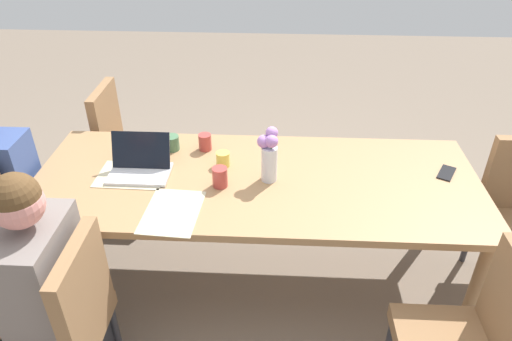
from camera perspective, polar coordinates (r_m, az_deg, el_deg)
name	(u,v)px	position (r m, az deg, el deg)	size (l,w,h in m)	color
ground_plane	(256,277)	(2.98, 0.00, -12.75)	(10.00, 10.00, 0.00)	#756656
dining_table	(256,189)	(2.55, 0.00, -2.24)	(2.37, 0.94, 0.73)	#9E754C
person_head_right_left_near	(5,203)	(3.03, -28.03, -3.45)	(0.40, 0.36, 1.19)	#2D2D33
chair_far_left_mid	(64,319)	(2.28, -22.14, -16.27)	(0.44, 0.44, 0.90)	olive
person_far_left_mid	(52,303)	(2.32, -23.45, -14.46)	(0.36, 0.40, 1.19)	#2D2D33
chair_near_left_far	(126,142)	(3.44, -15.40, 3.31)	(0.44, 0.44, 0.90)	olive
chair_far_right_mid	(473,339)	(2.24, 24.78, -18.02)	(0.44, 0.44, 0.90)	olive
flower_vase	(269,154)	(2.42, 1.59, 1.97)	(0.11, 0.10, 0.30)	silver
placemat_head_right_left_near	(132,175)	(2.62, -14.77, -0.53)	(0.36, 0.26, 0.00)	beige
placemat_far_left_mid	(172,212)	(2.31, -10.08, -4.94)	(0.36, 0.26, 0.00)	beige
laptop_head_right_left_near	(140,166)	(2.60, -13.82, 0.49)	(0.32, 0.22, 0.21)	silver
coffee_mug_near_left	(172,143)	(2.79, -10.13, 3.31)	(0.09, 0.09, 0.09)	#47704C
coffee_mug_near_right	(205,142)	(2.76, -6.17, 3.43)	(0.07, 0.07, 0.10)	#AD3D38
coffee_mug_centre_left	(220,177)	(2.43, -4.38, -0.80)	(0.08, 0.08, 0.11)	#AD3D38
coffee_mug_centre_right	(223,159)	(2.60, -4.01, 1.38)	(0.07, 0.07, 0.08)	#DBC64C
phone_black	(446,173)	(2.74, 22.01, -0.27)	(0.15, 0.07, 0.01)	black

